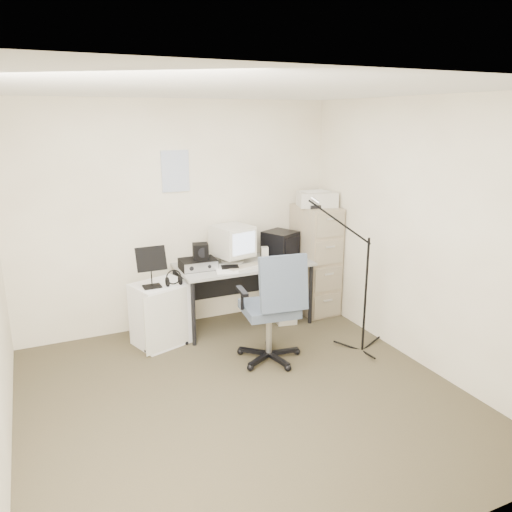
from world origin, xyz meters
name	(u,v)px	position (x,y,z in m)	size (l,w,h in m)	color
floor	(244,398)	(0.00, 0.00, -0.01)	(3.60, 3.60, 0.01)	#403725
ceiling	(242,90)	(0.00, 0.00, 2.50)	(3.60, 3.60, 0.01)	white
wall_back	(179,217)	(0.00, 1.80, 1.25)	(3.60, 0.02, 2.50)	white
wall_front	(393,351)	(0.00, -1.80, 1.25)	(3.60, 0.02, 2.50)	white
wall_right	(420,235)	(1.80, 0.00, 1.25)	(0.02, 3.60, 2.50)	white
wall_calendar	(175,171)	(-0.02, 1.79, 1.75)	(0.30, 0.02, 0.44)	white
filing_cabinet	(315,260)	(1.58, 1.48, 0.65)	(0.40, 0.60, 1.30)	tan
printer	(317,199)	(1.58, 1.48, 1.38)	(0.44, 0.30, 0.17)	beige
desk	(244,294)	(0.63, 1.45, 0.36)	(1.50, 0.70, 0.73)	gray
crt_monitor	(233,244)	(0.53, 1.54, 0.94)	(0.38, 0.40, 0.42)	beige
crt_tv	(280,244)	(1.14, 1.56, 0.88)	(0.32, 0.34, 0.29)	black
desk_speaker	(265,253)	(0.91, 1.50, 0.80)	(0.08, 0.08, 0.14)	beige
keyboard	(245,267)	(0.57, 1.26, 0.74)	(0.43, 0.15, 0.02)	beige
mouse	(269,262)	(0.88, 1.32, 0.75)	(0.07, 0.12, 0.04)	black
radio_receiver	(198,264)	(0.10, 1.46, 0.78)	(0.38, 0.27, 0.11)	black
radio_speaker	(201,251)	(0.14, 1.48, 0.92)	(0.16, 0.15, 0.16)	black
papers	(227,269)	(0.36, 1.30, 0.74)	(0.23, 0.31, 0.02)	white
pc_tower	(282,299)	(1.11, 1.43, 0.23)	(0.22, 0.50, 0.47)	beige
office_chair	(269,306)	(0.50, 0.54, 0.56)	(0.64, 0.64, 1.11)	slate
side_cart	(161,313)	(-0.36, 1.35, 0.33)	(0.53, 0.43, 0.66)	white
music_stand	(151,267)	(-0.45, 1.27, 0.88)	(0.30, 0.16, 0.43)	black
headphones	(174,280)	(-0.24, 1.23, 0.72)	(0.17, 0.17, 0.03)	black
mic_stand	(367,278)	(1.47, 0.32, 0.78)	(0.02, 0.02, 1.55)	black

